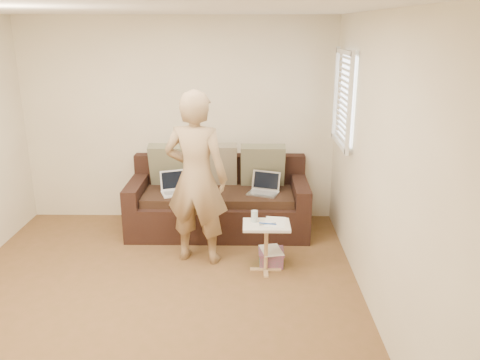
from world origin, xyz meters
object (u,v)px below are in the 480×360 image
Objects in this scene: laptop_silver at (263,194)px; laptop_white at (177,194)px; striped_box at (271,257)px; sofa at (219,198)px; person at (196,178)px; drinking_glass at (254,216)px; side_table at (266,247)px.

laptop_silver is 1.04m from laptop_white.
striped_box is at bearing -55.89° from laptop_white.
striped_box is at bearing -56.65° from sofa.
laptop_white is 0.20× the size of person.
sofa is 0.98m from person.
drinking_glass is 0.44× the size of striped_box.
sofa is 8.12× the size of striped_box.
drinking_glass is 0.54m from striped_box.
drinking_glass is at bearing -63.59° from laptop_white.
drinking_glass is at bearing 154.79° from side_table.
person is at bearing 171.60° from striped_box.
striped_box is (0.80, -0.12, -0.85)m from person.
laptop_silver is at bearing -123.14° from person.
drinking_glass is (0.61, -0.20, -0.35)m from person.
sofa reaches higher than drinking_glass.
sofa is at bearing 113.03° from drinking_glass.
side_table is at bearing -25.21° from drinking_glass.
laptop_silver is 0.94m from striped_box.
laptop_silver is 1.30× the size of striped_box.
sofa is 1.17m from striped_box.
sofa is 0.52m from laptop_white.
laptop_silver is at bearing -19.09° from laptop_white.
sofa is at bearing -89.76° from person.
laptop_silver is at bearing 90.39° from side_table.
laptop_silver reaches higher than striped_box.
drinking_glass is (0.43, -1.02, 0.17)m from sofa.
person reaches higher than side_table.
striped_box is at bearing 22.75° from drinking_glass.
side_table is 0.35m from drinking_glass.
laptop_white reaches higher than laptop_silver.
striped_box is (0.62, -0.94, -0.34)m from sofa.
person is 3.54× the size of side_table.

